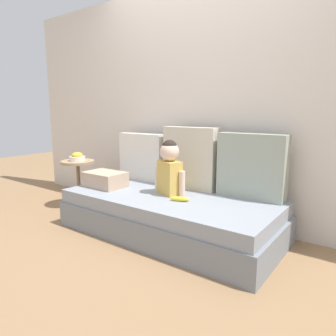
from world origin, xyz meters
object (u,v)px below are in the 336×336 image
throw_pillow_right (252,166)px  throw_pillow_left (143,157)px  banana (180,199)px  throw_pillow_center (191,158)px  fruit_bowl (77,157)px  folded_blanket (105,179)px  side_table (78,172)px  toddler (170,167)px  couch (169,215)px

throw_pillow_right → throw_pillow_left: bearing=180.0°
banana → throw_pillow_right: bearing=46.2°
throw_pillow_center → fruit_bowl: throw_pillow_center is taller
throw_pillow_left → throw_pillow_center: throw_pillow_center is taller
fruit_bowl → throw_pillow_center: bearing=13.8°
folded_blanket → side_table: (-0.62, 0.15, -0.02)m
toddler → fruit_bowl: toddler is taller
toddler → banana: toddler is taller
throw_pillow_right → fruit_bowl: 1.98m
toddler → folded_blanket: 0.73m
throw_pillow_center → banana: throw_pillow_center is taller
throw_pillow_center → folded_blanket: (-0.72, -0.48, -0.22)m
throw_pillow_center → throw_pillow_right: size_ratio=1.01×
couch → banana: 0.29m
couch → banana: (0.18, -0.09, 0.20)m
toddler → side_table: size_ratio=0.91×
banana → couch: bearing=152.3°
throw_pillow_left → throw_pillow_right: throw_pillow_right is taller
throw_pillow_left → throw_pillow_right: (1.23, 0.00, 0.03)m
throw_pillow_left → throw_pillow_center: bearing=0.0°
throw_pillow_right → toddler: (-0.64, -0.32, -0.03)m
throw_pillow_center → throw_pillow_left: bearing=180.0°
throw_pillow_right → side_table: 1.99m
couch → throw_pillow_right: (0.62, 0.36, 0.47)m
throw_pillow_center → side_table: throw_pillow_center is taller
toddler → folded_blanket: toddler is taller
couch → banana: banana is taller
couch → throw_pillow_center: bearing=90.0°
toddler → throw_pillow_right: bearing=26.6°
banana → fruit_bowl: fruit_bowl is taller
folded_blanket → throw_pillow_left: bearing=78.4°
side_table → folded_blanket: bearing=-13.7°
toddler → side_table: bearing=-179.8°
folded_blanket → toddler: bearing=12.8°
couch → fruit_bowl: bearing=178.5°
throw_pillow_center → toddler: throw_pillow_center is taller
throw_pillow_left → toddler: 0.67m
throw_pillow_center → side_table: (-1.34, -0.33, -0.24)m
toddler → fruit_bowl: (-1.31, -0.01, -0.03)m
couch → throw_pillow_left: (-0.62, 0.36, 0.44)m
couch → toddler: 0.44m
throw_pillow_right → folded_blanket: size_ratio=1.47×
banana → side_table: bearing=175.1°
throw_pillow_center → toddler: 0.33m
couch → throw_pillow_center: 0.60m
throw_pillow_right → fruit_bowl: (-1.95, -0.33, -0.06)m
couch → folded_blanket: 0.77m
folded_blanket → throw_pillow_center: bearing=33.8°
banana → side_table: size_ratio=0.31×
couch → fruit_bowl: (-1.34, 0.04, 0.41)m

